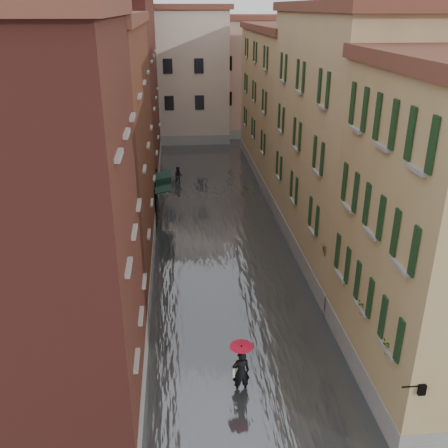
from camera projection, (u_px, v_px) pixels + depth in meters
name	position (u px, v px, depth m)	size (l,w,h in m)	color
ground	(244.00, 352.00, 20.81)	(120.00, 120.00, 0.00)	#59595B
floodwater	(217.00, 225.00, 32.63)	(10.00, 60.00, 0.20)	#4A4F52
building_left_near	(37.00, 238.00, 15.76)	(6.00, 8.00, 13.00)	maroon
building_left_mid	(89.00, 153.00, 25.90)	(6.00, 14.00, 12.50)	brown
building_left_far	(117.00, 93.00, 39.29)	(6.00, 16.00, 14.00)	maroon
building_right_mid	(351.00, 142.00, 27.05)	(6.00, 14.00, 13.00)	tan
building_right_far	(290.00, 106.00, 41.04)	(6.00, 16.00, 11.50)	#9F8052
building_end_cream	(169.00, 76.00, 52.62)	(12.00, 9.00, 13.00)	#C3B09B
building_end_pink	(250.00, 78.00, 55.45)	(10.00, 9.00, 12.00)	tan
awning_near	(162.00, 187.00, 32.44)	(1.09, 2.73, 2.80)	#153026
awning_far	(163.00, 180.00, 33.76)	(1.09, 3.15, 2.80)	#153026
wall_lantern	(421.00, 388.00, 14.52)	(0.71, 0.22, 0.35)	black
window_planters	(358.00, 288.00, 18.72)	(0.59, 7.85, 0.84)	maroon
pedestrian_main	(241.00, 366.00, 18.18)	(0.88, 0.88, 2.06)	black
pedestrian_far	(178.00, 176.00, 40.01)	(0.74, 0.57, 1.52)	black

